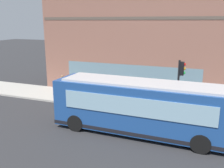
# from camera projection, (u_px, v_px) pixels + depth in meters

# --- Properties ---
(ground) EXTENTS (120.00, 120.00, 0.00)m
(ground) POSITION_uv_depth(u_px,v_px,m) (100.00, 124.00, 15.90)
(ground) COLOR #2D2D30
(sidewalk_curb) EXTENTS (3.70, 40.00, 0.15)m
(sidewalk_curb) POSITION_uv_depth(u_px,v_px,m) (122.00, 102.00, 19.90)
(sidewalk_curb) COLOR #B2ADA3
(sidewalk_curb) RESTS_ON ground
(building_corner) EXTENTS (6.24, 16.68, 11.93)m
(building_corner) POSITION_uv_depth(u_px,v_px,m) (140.00, 25.00, 22.94)
(building_corner) COLOR #8C5B4C
(building_corner) RESTS_ON ground
(city_bus_nearside) EXTENTS (2.70, 10.07, 3.07)m
(city_bus_nearside) POSITION_uv_depth(u_px,v_px,m) (140.00, 107.00, 14.29)
(city_bus_nearside) COLOR #1E478C
(city_bus_nearside) RESTS_ON ground
(traffic_light_near_corner) EXTENTS (0.32, 0.49, 3.71)m
(traffic_light_near_corner) POSITION_uv_depth(u_px,v_px,m) (181.00, 77.00, 16.63)
(traffic_light_near_corner) COLOR black
(traffic_light_near_corner) RESTS_ON sidewalk_curb
(fire_hydrant) EXTENTS (0.35, 0.35, 0.74)m
(fire_hydrant) POSITION_uv_depth(u_px,v_px,m) (162.00, 101.00, 18.81)
(fire_hydrant) COLOR gold
(fire_hydrant) RESTS_ON sidewalk_curb
(pedestrian_by_light_pole) EXTENTS (0.32, 0.32, 1.70)m
(pedestrian_by_light_pole) POSITION_uv_depth(u_px,v_px,m) (63.00, 83.00, 21.62)
(pedestrian_by_light_pole) COLOR #3F8C4C
(pedestrian_by_light_pole) RESTS_ON sidewalk_curb
(pedestrian_near_hydrant) EXTENTS (0.32, 0.32, 1.65)m
(pedestrian_near_hydrant) POSITION_uv_depth(u_px,v_px,m) (131.00, 87.00, 20.59)
(pedestrian_near_hydrant) COLOR #B23338
(pedestrian_near_hydrant) RESTS_ON sidewalk_curb
(pedestrian_walking_along_curb) EXTENTS (0.32, 0.32, 1.59)m
(pedestrian_walking_along_curb) POSITION_uv_depth(u_px,v_px,m) (102.00, 84.00, 21.54)
(pedestrian_walking_along_curb) COLOR gold
(pedestrian_walking_along_curb) RESTS_ON sidewalk_curb
(pedestrian_near_building_entrance) EXTENTS (0.32, 0.32, 1.83)m
(pedestrian_near_building_entrance) POSITION_uv_depth(u_px,v_px,m) (85.00, 89.00, 19.36)
(pedestrian_near_building_entrance) COLOR #8C3F8C
(pedestrian_near_building_entrance) RESTS_ON sidewalk_curb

